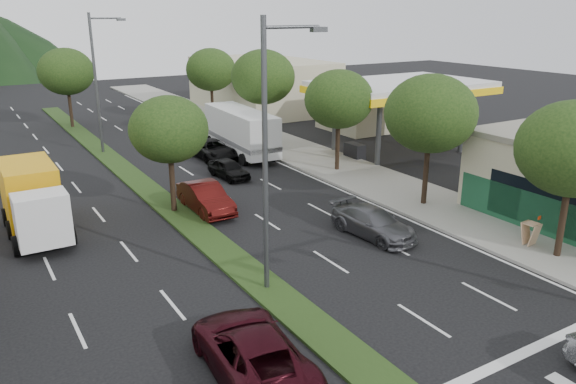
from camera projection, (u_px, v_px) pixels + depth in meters
sidewalk_right at (302, 153)px, 41.36m from camera, size 5.00×90.00×0.15m
median at (122, 168)px, 37.65m from camera, size 1.60×56.00×0.12m
gas_canopy at (401, 90)px, 40.72m from camera, size 12.20×8.20×5.25m
bldg_right_far at (262, 85)px, 59.49m from camera, size 10.00×16.00×5.20m
tree_r_a at (574, 149)px, 22.57m from camera, size 4.60×4.60×6.63m
tree_r_b at (430, 114)px, 29.01m from camera, size 4.80×4.80×6.94m
tree_r_c at (339, 99)px, 35.61m from camera, size 4.40×4.40×6.48m
tree_r_d at (263, 77)px, 43.61m from camera, size 5.00×5.00×7.17m
tree_r_e at (211, 70)px, 51.83m from camera, size 4.60×4.60×6.71m
tree_med_near at (169, 130)px, 28.16m from camera, size 4.00×4.00×6.02m
tree_med_far at (66, 72)px, 49.13m from camera, size 4.80×4.80×6.94m
streetlight_near at (270, 146)px, 19.77m from camera, size 2.60×0.25×10.00m
streetlight_mid at (98, 77)px, 40.11m from camera, size 2.60×0.25×10.00m
suv_maroon at (252, 351)px, 16.24m from camera, size 3.01×5.61×1.50m
car_queue_a at (229, 169)px, 35.40m from camera, size 1.72×3.64×1.20m
car_queue_b at (373, 222)px, 26.28m from camera, size 2.29×4.74×1.33m
car_queue_c at (206, 198)px, 29.45m from camera, size 1.62×4.60×1.51m
car_queue_d at (213, 150)px, 39.99m from camera, size 2.29×4.85×1.34m
car_queue_e at (169, 140)px, 43.38m from camera, size 1.91×3.72×1.21m
box_truck at (33, 202)px, 26.45m from camera, size 2.60×6.57×3.23m
motorhome at (241, 131)px, 40.96m from camera, size 3.10×8.63×3.26m
a_frame_sign at (531, 232)px, 24.93m from camera, size 0.67×0.75×1.39m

